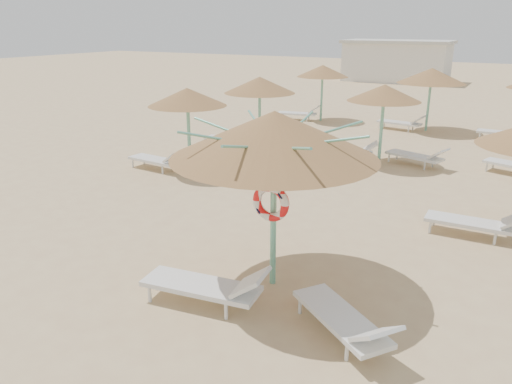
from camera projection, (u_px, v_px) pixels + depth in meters
The scene contains 6 objects.
ground at pixel (241, 285), 9.13m from camera, with size 120.00×120.00×0.00m, color tan.
main_palapa at pixel (274, 135), 8.31m from camera, with size 3.54×3.54×3.18m.
lounger_main_a at pixel (209, 286), 8.34m from camera, with size 2.24×0.93×0.79m.
lounger_main_b at pixel (346, 320), 7.41m from camera, with size 1.98×1.68×0.73m.
palapa_field at pixel (399, 90), 17.61m from camera, with size 13.92×13.81×2.72m.
service_hut at pixel (397, 61), 40.36m from camera, with size 8.40×4.40×3.25m.
Camera 1 is at (4.16, -6.95, 4.54)m, focal length 35.00 mm.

